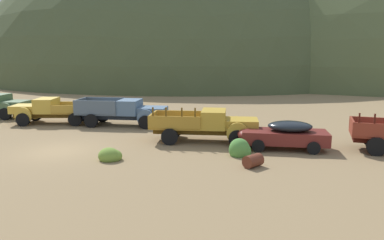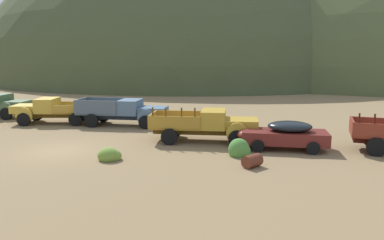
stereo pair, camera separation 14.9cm
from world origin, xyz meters
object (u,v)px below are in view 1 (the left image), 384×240
object	(u,v)px
truck_faded_yellow	(48,110)
oil_drum_foreground	(253,161)
car_oxblood	(282,134)
truck_chalk_blue	(128,112)
truck_mustard	(212,125)

from	to	relation	value
truck_faded_yellow	oil_drum_foreground	xyz separation A→B (m)	(15.78, -7.15, -0.70)
truck_faded_yellow	car_oxblood	world-z (taller)	truck_faded_yellow
truck_chalk_blue	oil_drum_foreground	bearing A→B (deg)	-45.23
truck_faded_yellow	car_oxblood	xyz separation A→B (m)	(17.01, -3.48, -0.18)
truck_faded_yellow	oil_drum_foreground	bearing A→B (deg)	140.72
truck_chalk_blue	car_oxblood	bearing A→B (deg)	-27.02
truck_chalk_blue	car_oxblood	xyz separation A→B (m)	(10.88, -4.13, -0.20)
truck_faded_yellow	truck_mustard	world-z (taller)	truck_mustard
truck_mustard	car_oxblood	bearing A→B (deg)	-18.56
truck_faded_yellow	truck_chalk_blue	world-z (taller)	truck_chalk_blue
truck_chalk_blue	oil_drum_foreground	distance (m)	12.43
truck_chalk_blue	truck_mustard	xyz separation A→B (m)	(6.84, -3.36, -0.01)
car_oxblood	oil_drum_foreground	size ratio (longest dim) A/B	4.64
truck_chalk_blue	truck_mustard	bearing A→B (deg)	-32.40
truck_faded_yellow	truck_mustard	xyz separation A→B (m)	(12.97, -2.71, 0.01)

